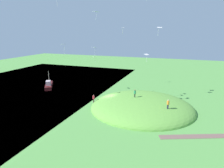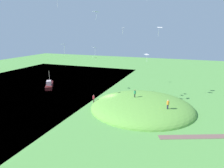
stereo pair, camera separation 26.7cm
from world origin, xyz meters
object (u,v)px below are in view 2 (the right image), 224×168
person_near_shore (135,93)px  kite_9 (64,45)px  person_watching_kites (94,98)px  person_with_child (168,103)px  boat_on_lake (49,85)px  kite_10 (95,57)px  kite_5 (123,28)px  kite_8 (57,0)px  kite_11 (94,48)px  kite_12 (96,12)px  kite_7 (160,28)px  kite_0 (147,55)px  mooring_post (94,97)px

person_near_shore → kite_9: kite_9 is taller
person_watching_kites → person_with_child: bearing=-81.2°
boat_on_lake → person_with_child: 33.77m
boat_on_lake → person_with_child: boat_on_lake is taller
kite_9 → kite_10: bearing=85.3°
person_with_child → kite_5: (-10.12, 6.12, 12.50)m
kite_9 → kite_8: bearing=134.9°
kite_9 → kite_11: 6.33m
kite_9 → kite_12: 8.75m
person_near_shore → kite_7: kite_7 is taller
kite_10 → kite_11: size_ratio=0.65×
kite_0 → mooring_post: kite_0 is taller
person_near_shore → kite_8: kite_8 is taller
person_watching_kites → kite_8: bearing=105.0°
person_watching_kites → kite_8: size_ratio=1.11×
kite_7 → kite_9: (-16.07, -12.34, -3.23)m
kite_8 → person_with_child: bearing=-4.5°
kite_8 → kite_10: (3.43, 9.16, -12.13)m
person_near_shore → kite_8: 23.50m
person_watching_kites → kite_10: size_ratio=1.26×
boat_on_lake → person_near_shore: (25.73, -7.10, 2.65)m
person_near_shore → person_watching_kites: 8.63m
kite_9 → kite_10: (0.95, 11.64, -3.66)m
kite_10 → mooring_post: bearing=-69.0°
kite_7 → kite_10: kite_7 is taller
kite_5 → kite_10: size_ratio=1.01×
kite_8 → kite_11: (6.68, 2.17, -9.28)m
kite_5 → kite_8: bearing=-160.1°
kite_0 → kite_5: size_ratio=1.18×
kite_0 → kite_9: kite_9 is taller
kite_5 → kite_9: bearing=-144.5°
kite_10 → kite_8: bearing=-110.5°
person_near_shore → kite_11: 12.23m
kite_5 → person_with_child: bearing=-31.1°
kite_5 → kite_12: 7.34m
kite_7 → kite_12: bearing=-129.5°
boat_on_lake → kite_9: (12.50, -10.57, 11.64)m
person_with_child → kite_9: kite_9 is taller
person_near_shore → kite_5: size_ratio=1.18×
kite_7 → mooring_post: bearing=-152.9°
person_with_child → kite_12: kite_12 is taller
kite_0 → kite_9: bearing=-154.6°
mooring_post → kite_10: bearing=111.0°
person_near_shore → kite_12: (-6.70, -2.71, 14.76)m
kite_5 → kite_9: size_ratio=0.62×
kite_0 → kite_9: (-14.54, -6.90, 2.00)m
kite_12 → mooring_post: size_ratio=1.35×
boat_on_lake → person_watching_kites: 19.17m
boat_on_lake → person_near_shore: size_ratio=4.52×
boat_on_lake → kite_7: bearing=60.0°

